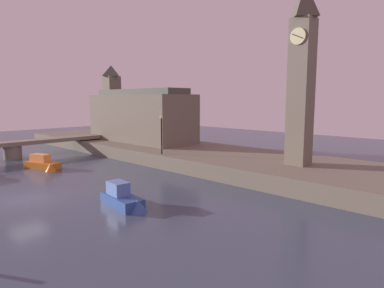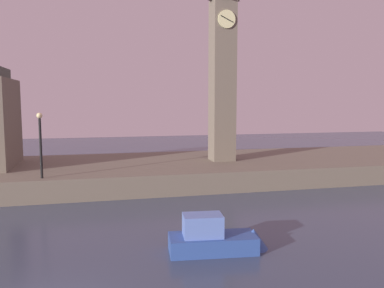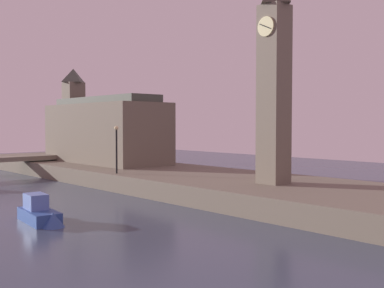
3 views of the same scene
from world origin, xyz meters
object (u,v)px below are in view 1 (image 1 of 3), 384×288
Objects in this scene: streetlamp at (161,130)px; clock_tower at (302,73)px; boat_tour_blue at (125,199)px; boat_patrol_orange at (44,164)px; parliament_hall at (139,115)px.

clock_tower is at bearing 19.15° from streetlamp.
streetlamp is at bearing 128.27° from boat_tour_blue.
boat_tour_blue is (16.91, -1.36, 0.02)m from boat_patrol_orange.
clock_tower is 15.37m from streetlamp.
clock_tower is 3.51× the size of boat_tour_blue.
clock_tower reaches higher than boat_tour_blue.
clock_tower is at bearing 71.94° from boat_tour_blue.
parliament_hall is 16.05m from boat_patrol_orange.
parliament_hall is at bearing 101.36° from boat_patrol_orange.
boat_patrol_orange is (-8.43, -9.39, -3.54)m from streetlamp.
boat_patrol_orange is at bearing -78.64° from parliament_hall.
boat_tour_blue is at bearing -51.73° from streetlamp.
clock_tower reaches higher than parliament_hall.
boat_tour_blue is at bearing -108.06° from clock_tower.
streetlamp is 14.14m from boat_tour_blue.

